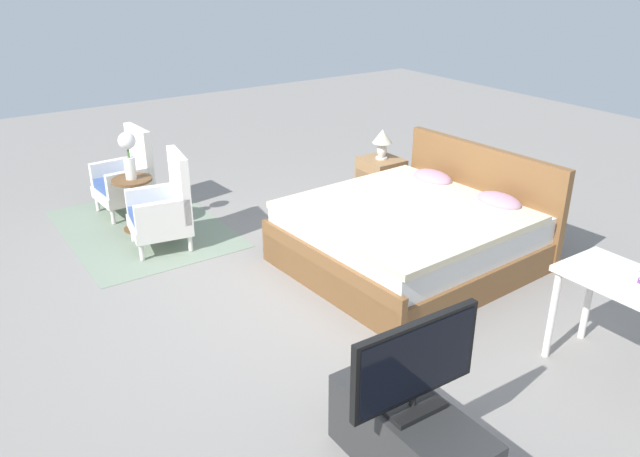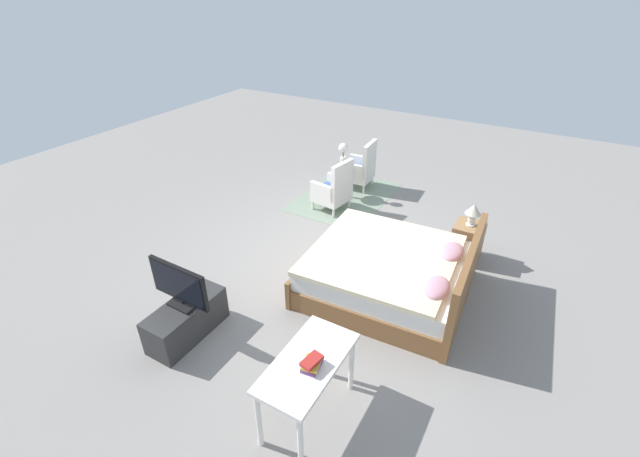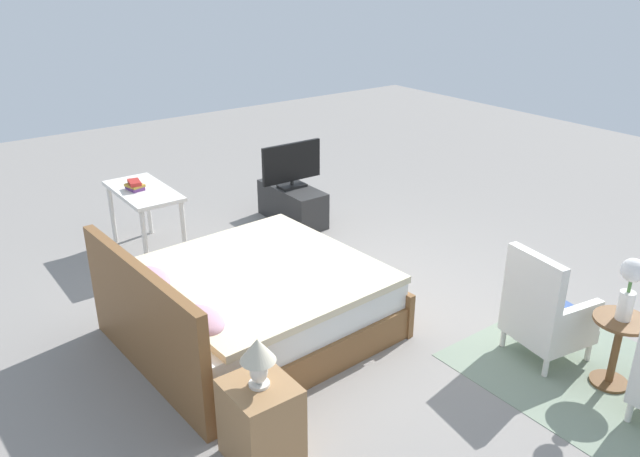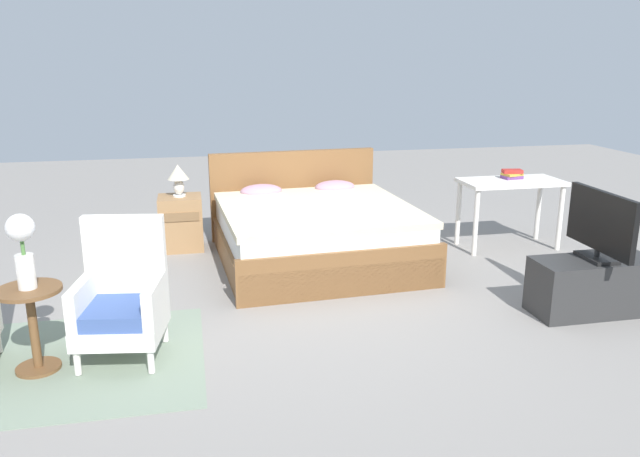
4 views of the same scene
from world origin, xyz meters
TOP-DOWN VIEW (x-y plane):
  - ground_plane at (0.00, 0.00)m, footprint 16.00×16.00m
  - floor_rug at (-2.07, -0.75)m, footprint 2.10×1.50m
  - bed at (0.12, 1.02)m, footprint 1.94×2.09m
  - armchair_by_window_right at (-1.53, -0.69)m, footprint 0.62×0.62m
  - side_table at (-2.07, -0.80)m, footprint 0.40×0.40m
  - flower_vase at (-2.07, -0.80)m, footprint 0.17×0.17m
  - nightstand at (-1.16, 1.69)m, footprint 0.44×0.41m
  - table_lamp at (-1.16, 1.69)m, footprint 0.22×0.22m
  - tv_stand at (2.00, -0.70)m, footprint 0.96×0.40m
  - tv_flatscreen at (2.01, -0.70)m, footprint 0.21×0.79m
  - vanity_desk at (2.21, 1.05)m, footprint 1.04×0.52m
  - book_stack at (2.25, 1.12)m, footprint 0.21×0.18m

SIDE VIEW (x-z plane):
  - ground_plane at x=0.00m, z-range 0.00..0.00m
  - floor_rug at x=-2.07m, z-range 0.00..0.01m
  - tv_stand at x=2.00m, z-range 0.00..0.44m
  - nightstand at x=-1.16m, z-range 0.00..0.56m
  - bed at x=0.12m, z-range -0.18..0.78m
  - side_table at x=-2.07m, z-range 0.07..0.63m
  - armchair_by_window_right at x=-1.53m, z-range -0.08..0.84m
  - vanity_desk at x=2.21m, z-range 0.25..0.97m
  - tv_flatscreen at x=2.01m, z-range 0.45..0.98m
  - book_stack at x=2.25m, z-range 0.72..0.82m
  - table_lamp at x=-1.16m, z-range 0.61..0.94m
  - flower_vase at x=-2.07m, z-range 0.62..1.09m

